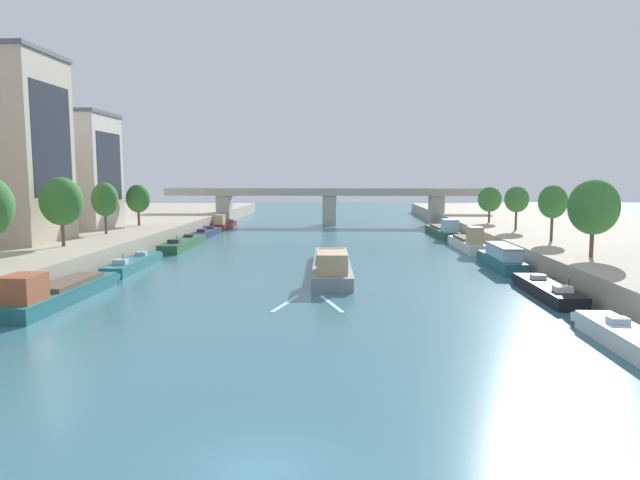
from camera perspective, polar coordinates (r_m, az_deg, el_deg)
ground_plane at (r=20.89m, az=-6.02°, el=-22.21°), size 400.00×400.00×0.00m
quay_left at (r=85.13m, az=-27.79°, el=-0.19°), size 36.00×170.00×2.47m
quay_right at (r=82.49m, az=29.09°, el=-0.45°), size 36.00×170.00×2.47m
barge_midriver at (r=58.48m, az=1.19°, el=-2.45°), size 4.35×22.60×3.06m
wake_behind_barge at (r=44.72m, az=-1.17°, el=-6.44°), size 5.60×5.96×0.03m
moored_boat_left_near at (r=49.27m, az=-25.02°, el=-4.76°), size 3.25×15.93×3.09m
moored_boat_left_midway at (r=64.63m, az=-18.29°, el=-2.25°), size 2.76×13.86×2.19m
moored_boat_left_gap_after at (r=81.28m, az=-13.64°, el=-0.33°), size 2.84×15.59×2.30m
moored_boat_left_downstream at (r=96.19m, az=-11.33°, el=0.72°), size 2.52×12.62×2.16m
moored_boat_left_end at (r=109.20m, az=-9.63°, el=1.59°), size 2.44×11.76×2.91m
moored_boat_right_lone at (r=36.82m, az=29.47°, el=-9.18°), size 2.32×13.23×2.25m
moored_boat_right_second at (r=50.99m, az=21.93°, el=-4.67°), size 2.47×12.05×2.16m
moored_boat_right_end at (r=64.37m, az=17.86°, el=-1.78°), size 2.49×12.37×2.66m
moored_boat_right_downstream at (r=79.00m, az=14.63°, el=-0.25°), size 2.59×13.59×3.53m
moored_boat_right_gap_after at (r=96.48m, az=12.34°, el=0.95°), size 3.52×16.56×3.19m
tree_left_distant at (r=66.44m, az=-24.65°, el=3.56°), size 4.43×4.43×7.43m
tree_left_third at (r=78.68m, az=-20.89°, el=3.84°), size 3.40×3.40×6.71m
tree_left_by_lamp at (r=90.47m, az=-17.89°, el=3.99°), size 3.58×3.58×6.25m
tree_right_far at (r=58.05m, az=25.89°, el=3.02°), size 4.53×4.53×7.30m
tree_right_second at (r=70.52m, az=22.44°, el=3.58°), size 3.25×3.25×6.55m
tree_right_past_mid at (r=82.93m, az=19.23°, el=3.90°), size 3.30×3.30×6.18m
tree_right_distant at (r=95.31m, az=16.75°, el=3.96°), size 3.75×3.75×5.86m
building_left_middle at (r=89.81m, az=-24.19°, el=6.41°), size 12.95×10.56×16.61m
bridge_far at (r=116.75m, az=0.97°, el=3.96°), size 67.86×4.40×7.51m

